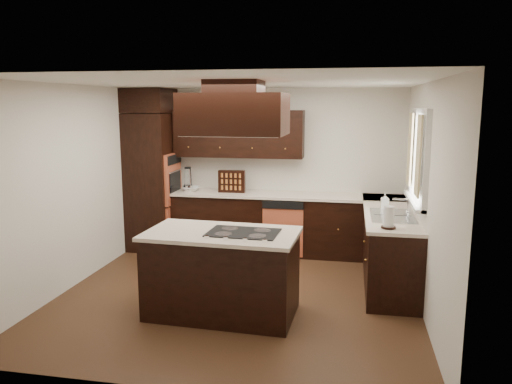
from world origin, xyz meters
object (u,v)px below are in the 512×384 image
island (222,275)px  range_hood (235,114)px  oven_column (152,182)px  spice_rack (232,181)px

island → range_hood: size_ratio=1.49×
oven_column → range_hood: (1.88, -2.25, 1.10)m
oven_column → spice_rack: oven_column is taller
range_hood → spice_rack: size_ratio=2.57×
range_hood → spice_rack: range_hood is taller
island → spice_rack: size_ratio=3.82×
range_hood → spice_rack: 2.63m
oven_column → island: size_ratio=1.36×
oven_column → range_hood: 3.13m
island → oven_column: bearing=129.6°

